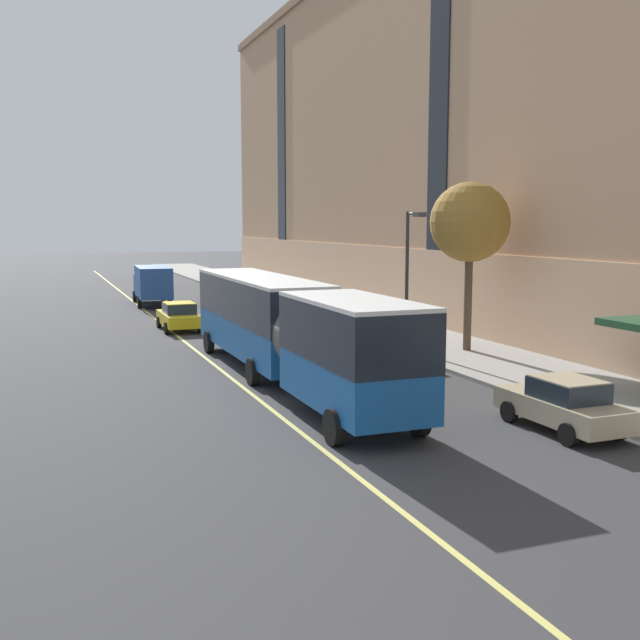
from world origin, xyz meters
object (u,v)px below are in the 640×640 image
Objects in this scene: street_tree_mid_block at (470,223)px; parked_car_champagne_4 at (564,404)px; street_lamp at (410,265)px; parked_car_black_5 at (267,302)px; parked_car_black_2 at (318,320)px; city_bus at (286,326)px; box_truck at (152,283)px; taxi_cab at (179,316)px; parked_car_darkgray_0 at (389,345)px; parked_car_black_3 at (235,292)px.

parked_car_champagne_4 is at bearing -109.86° from street_tree_mid_block.
parked_car_black_5 is at bearing 96.09° from street_lamp.
street_lamp reaches higher than parked_car_champagne_4.
parked_car_black_5 is at bearing 89.73° from parked_car_black_2.
city_bus is 21.12m from parked_car_black_5.
city_bus is 2.54× the size of box_truck.
city_bus is at bearing -85.39° from taxi_cab.
parked_car_darkgray_0 is (5.33, 2.32, -1.38)m from city_bus.
parked_car_champagne_4 is 0.56× the size of street_tree_mid_block.
street_lamp reaches higher than city_bus.
parked_car_black_2 and parked_car_champagne_4 have the same top height.
parked_car_black_5 is (5.46, 20.36, -1.37)m from city_bus.
city_bus is at bearing -150.46° from street_lamp.
parked_car_darkgray_0 is at bearing -136.77° from street_lamp.
taxi_cab is (-0.50, -13.12, -0.85)m from box_truck.
parked_car_black_3 and taxi_cab have the same top height.
street_lamp is at bearing 29.54° from city_bus.
street_tree_mid_block reaches higher than parked_car_black_3.
city_bus is 2.96× the size of street_lamp.
street_lamp reaches higher than parked_car_black_3.
box_truck is (-6.05, 25.97, 0.86)m from parked_car_darkgray_0.
box_truck is (-0.72, 28.29, -0.52)m from city_bus.
parked_car_black_2 is (5.41, 11.04, -1.37)m from city_bus.
box_truck is at bearing 109.59° from parked_car_black_2.
parked_car_black_2 is 7.89m from street_lamp.
street_lamp reaches higher than parked_car_black_2.
city_bus is at bearing -156.46° from parked_car_darkgray_0.
box_truck is at bearing 87.83° from taxi_cab.
parked_car_black_3 is 6.19m from box_truck.
parked_car_black_5 is at bearing 89.58° from parked_car_darkgray_0.
parked_car_black_3 is at bearing 90.41° from parked_car_black_5.
street_tree_mid_block is at bearing -67.40° from box_truck.
city_bus is at bearing -88.53° from box_truck.
box_truck is at bearing 103.12° from parked_car_darkgray_0.
box_truck is at bearing 112.60° from street_tree_mid_block.
parked_car_darkgray_0 is 1.03× the size of taxi_cab.
parked_car_champagne_4 and taxi_cab have the same top height.
parked_car_champagne_4 is (-0.07, -19.96, -0.00)m from parked_car_black_2.
parked_car_black_3 is (-0.01, 17.43, -0.00)m from parked_car_black_2.
parked_car_darkgray_0 is 4.14m from street_lamp.
box_truck reaches higher than taxi_cab.
taxi_cab is at bearing -142.17° from parked_car_black_5.
parked_car_darkgray_0 is at bearing -90.16° from parked_car_black_3.
parked_car_black_2 is 0.67× the size of box_truck.
city_bus is at bearing 120.94° from parked_car_champagne_4.
street_tree_mid_block is (10.44, -25.10, 4.25)m from box_truck.
street_tree_mid_block is at bearing -76.06° from parked_car_black_5.
parked_car_black_3 is (0.07, 26.15, 0.00)m from parked_car_darkgray_0.
parked_car_black_2 and taxi_cab have the same top height.
parked_car_black_3 is 37.39m from parked_car_champagne_4.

